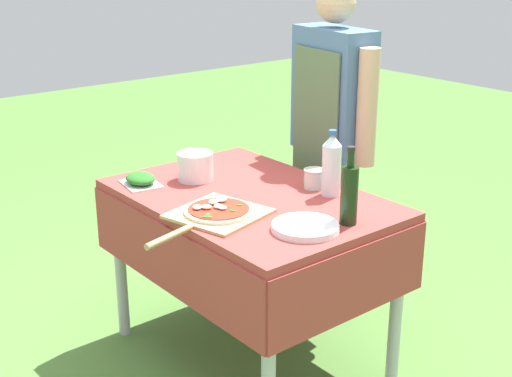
# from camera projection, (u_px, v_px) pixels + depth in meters

# --- Properties ---
(ground_plane) EXTENTS (12.00, 12.00, 0.00)m
(ground_plane) POSITION_uv_depth(u_px,v_px,m) (250.00, 355.00, 3.18)
(ground_plane) COLOR #517F38
(prep_table) EXTENTS (1.18, 0.81, 0.76)m
(prep_table) POSITION_uv_depth(u_px,v_px,m) (250.00, 219.00, 2.96)
(prep_table) COLOR #A83D38
(prep_table) RESTS_ON ground
(person_cook) EXTENTS (0.59, 0.24, 1.58)m
(person_cook) POSITION_uv_depth(u_px,v_px,m) (331.00, 124.00, 3.37)
(person_cook) COLOR #4C4C51
(person_cook) RESTS_ON ground
(pizza_on_peel) EXTENTS (0.39, 0.57, 0.05)m
(pizza_on_peel) POSITION_uv_depth(u_px,v_px,m) (216.00, 213.00, 2.70)
(pizza_on_peel) COLOR tan
(pizza_on_peel) RESTS_ON prep_table
(oil_bottle) EXTENTS (0.06, 0.06, 0.30)m
(oil_bottle) POSITION_uv_depth(u_px,v_px,m) (349.00, 193.00, 2.60)
(oil_bottle) COLOR black
(oil_bottle) RESTS_ON prep_table
(water_bottle) EXTENTS (0.08, 0.08, 0.28)m
(water_bottle) POSITION_uv_depth(u_px,v_px,m) (332.00, 165.00, 2.89)
(water_bottle) COLOR silver
(water_bottle) RESTS_ON prep_table
(herb_container) EXTENTS (0.20, 0.17, 0.05)m
(herb_container) POSITION_uv_depth(u_px,v_px,m) (140.00, 179.00, 3.04)
(herb_container) COLOR silver
(herb_container) RESTS_ON prep_table
(mixing_tub) EXTENTS (0.16, 0.16, 0.12)m
(mixing_tub) POSITION_uv_depth(u_px,v_px,m) (195.00, 166.00, 3.10)
(mixing_tub) COLOR silver
(mixing_tub) RESTS_ON prep_table
(plate_stack) EXTENTS (0.25, 0.25, 0.02)m
(plate_stack) POSITION_uv_depth(u_px,v_px,m) (305.00, 227.00, 2.57)
(plate_stack) COLOR white
(plate_stack) RESTS_ON prep_table
(sauce_jar) EXTENTS (0.09, 0.09, 0.08)m
(sauce_jar) POSITION_uv_depth(u_px,v_px,m) (314.00, 180.00, 3.00)
(sauce_jar) COLOR silver
(sauce_jar) RESTS_ON prep_table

